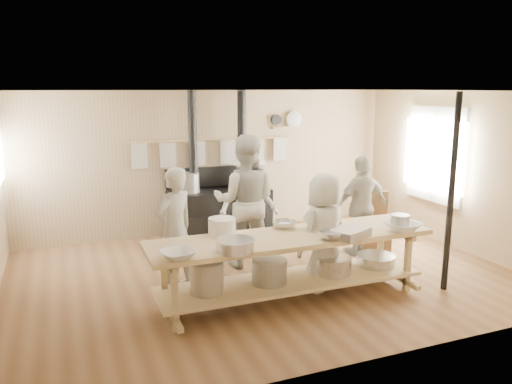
% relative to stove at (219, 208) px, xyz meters
% --- Properties ---
extents(ground, '(7.00, 7.00, 0.00)m').
position_rel_stove_xyz_m(ground, '(0.01, -2.12, -0.52)').
color(ground, brown).
rests_on(ground, ground).
extents(room_shell, '(7.00, 7.00, 7.00)m').
position_rel_stove_xyz_m(room_shell, '(0.01, -2.12, 1.10)').
color(room_shell, tan).
rests_on(room_shell, ground).
extents(window_right, '(0.09, 1.50, 1.65)m').
position_rel_stove_xyz_m(window_right, '(3.48, -1.52, 0.98)').
color(window_right, beige).
rests_on(window_right, ground).
extents(stove, '(1.90, 0.75, 2.60)m').
position_rel_stove_xyz_m(stove, '(0.00, 0.00, 0.00)').
color(stove, black).
rests_on(stove, ground).
extents(towel_rail, '(3.00, 0.04, 0.47)m').
position_rel_stove_xyz_m(towel_rail, '(0.01, 0.28, 1.04)').
color(towel_rail, tan).
rests_on(towel_rail, ground).
extents(back_wall_shelf, '(0.63, 0.14, 0.32)m').
position_rel_stove_xyz_m(back_wall_shelf, '(1.47, 0.32, 1.48)').
color(back_wall_shelf, tan).
rests_on(back_wall_shelf, ground).
extents(prep_table, '(3.60, 0.90, 0.85)m').
position_rel_stove_xyz_m(prep_table, '(-0.00, -3.02, -0.00)').
color(prep_table, tan).
rests_on(prep_table, ground).
extents(support_post, '(0.08, 0.08, 2.60)m').
position_rel_stove_xyz_m(support_post, '(2.06, -3.47, 0.78)').
color(support_post, black).
rests_on(support_post, ground).
extents(cook_far_left, '(0.72, 0.64, 1.65)m').
position_rel_stove_xyz_m(cook_far_left, '(-1.27, -2.13, 0.30)').
color(cook_far_left, '#B1AE9D').
rests_on(cook_far_left, ground).
extents(cook_left, '(1.18, 1.08, 1.98)m').
position_rel_stove_xyz_m(cook_left, '(-0.09, -1.61, 0.47)').
color(cook_left, '#B1AE9D').
rests_on(cook_left, ground).
extents(cook_center, '(0.89, 0.72, 1.57)m').
position_rel_stove_xyz_m(cook_center, '(0.55, -2.87, 0.27)').
color(cook_center, '#B1AE9D').
rests_on(cook_center, ground).
extents(cook_right, '(0.96, 0.46, 1.60)m').
position_rel_stove_xyz_m(cook_right, '(1.81, -1.82, 0.28)').
color(cook_right, '#B1AE9D').
rests_on(cook_right, ground).
extents(cook_by_window, '(1.09, 0.65, 1.65)m').
position_rel_stove_xyz_m(cook_by_window, '(0.25, -0.84, 0.30)').
color(cook_by_window, '#B1AE9D').
rests_on(cook_by_window, ground).
extents(chair, '(0.59, 0.59, 0.97)m').
position_rel_stove_xyz_m(chair, '(2.12, -1.78, -0.23)').
color(chair, '#513820').
rests_on(chair, ground).
extents(bowl_white_a, '(0.47, 0.47, 0.09)m').
position_rel_stove_xyz_m(bowl_white_a, '(-1.50, -3.35, 0.37)').
color(bowl_white_a, white).
rests_on(bowl_white_a, prep_table).
extents(bowl_steel_a, '(0.40, 0.40, 0.10)m').
position_rel_stove_xyz_m(bowl_steel_a, '(0.05, -2.69, 0.38)').
color(bowl_steel_a, silver).
rests_on(bowl_steel_a, prep_table).
extents(bowl_white_b, '(0.49, 0.49, 0.11)m').
position_rel_stove_xyz_m(bowl_white_b, '(1.42, -3.35, 0.38)').
color(bowl_white_b, white).
rests_on(bowl_white_b, prep_table).
extents(bowl_steel_b, '(0.34, 0.34, 0.10)m').
position_rel_stove_xyz_m(bowl_steel_b, '(0.39, -3.35, 0.38)').
color(bowl_steel_b, silver).
rests_on(bowl_steel_b, prep_table).
extents(roasting_pan, '(0.56, 0.48, 0.11)m').
position_rel_stove_xyz_m(roasting_pan, '(0.64, -3.35, 0.38)').
color(roasting_pan, '#B2B2B7').
rests_on(roasting_pan, prep_table).
extents(mixing_bowl_large, '(0.44, 0.44, 0.14)m').
position_rel_stove_xyz_m(mixing_bowl_large, '(-0.85, -3.35, 0.40)').
color(mixing_bowl_large, silver).
rests_on(mixing_bowl_large, prep_table).
extents(bucket_galv, '(0.29, 0.29, 0.21)m').
position_rel_stove_xyz_m(bucket_galv, '(1.37, -3.35, 0.44)').
color(bucket_galv, gray).
rests_on(bucket_galv, prep_table).
extents(deep_bowl_enamel, '(0.40, 0.40, 0.21)m').
position_rel_stove_xyz_m(deep_bowl_enamel, '(-0.79, -2.69, 0.44)').
color(deep_bowl_enamel, white).
rests_on(deep_bowl_enamel, prep_table).
extents(pitcher, '(0.17, 0.17, 0.23)m').
position_rel_stove_xyz_m(pitcher, '(-0.90, -2.71, 0.44)').
color(pitcher, white).
rests_on(pitcher, prep_table).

